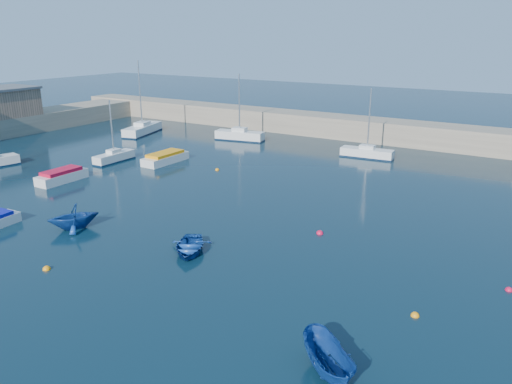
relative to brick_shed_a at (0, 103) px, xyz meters
The scene contains 17 objects.
ground 48.55m from the brick_shed_a, 29.74° to the right, with size 220.00×220.00×0.00m, color black.
back_wall 47.50m from the brick_shed_a, 27.65° to the left, with size 96.00×4.50×2.60m, color gray.
brick_shed_a is the anchor object (origin of this frame).
sailboat_3 23.62m from the brick_shed_a, ahead, with size 1.37×4.72×6.35m.
sailboat_4 18.35m from the brick_shed_a, 33.59° to the left, with size 3.88×7.52×9.47m.
sailboat_5 31.37m from the brick_shed_a, 25.19° to the left, with size 6.28×2.81×8.11m.
sailboat_6 46.77m from the brick_shed_a, 15.94° to the left, with size 5.63×1.97×7.33m.
motorboat_1 26.97m from the brick_shed_a, 22.57° to the right, with size 1.68×4.65×1.14m.
motorboat_2 28.17m from the brick_shed_a, ahead, with size 1.93×5.34×1.09m.
dinghy_center 47.04m from the brick_shed_a, 20.15° to the right, with size 2.54×3.55×0.74m, color navy.
dinghy_left 39.02m from the brick_shed_a, 26.26° to the right, with size 2.85×3.30×1.74m, color navy.
dinghy_right 60.31m from the brick_shed_a, 21.79° to the right, with size 1.40×3.71×1.43m, color navy.
buoy_0 44.74m from the brick_shed_a, 29.88° to the right, with size 0.45×0.45×0.45m, color orange.
buoy_1 50.56m from the brick_shed_a, 10.60° to the right, with size 0.48×0.48×0.48m, color red.
buoy_2 59.99m from the brick_shed_a, 15.67° to the right, with size 0.41×0.41×0.41m, color orange.
buoy_3 34.46m from the brick_shed_a, ahead, with size 0.39×0.39×0.39m, color orange.
buoy_4 62.25m from the brick_shed_a, 10.33° to the right, with size 0.38×0.38×0.38m, color red.
Camera 1 is at (20.08, -13.65, 12.73)m, focal length 35.00 mm.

